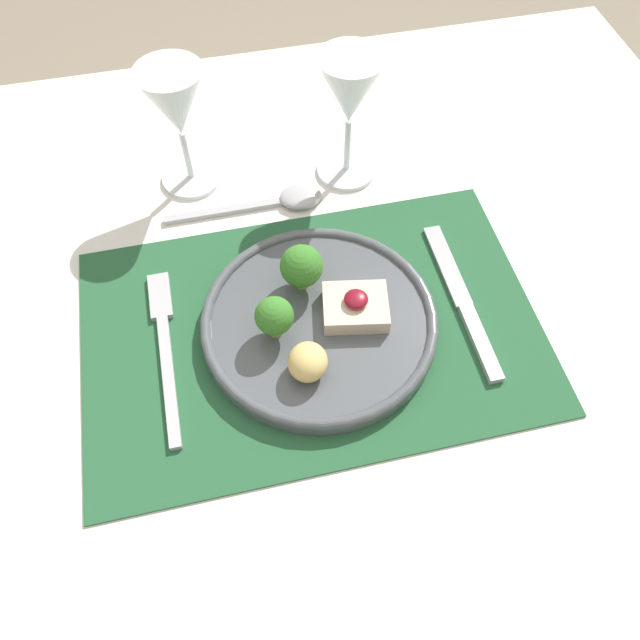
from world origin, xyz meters
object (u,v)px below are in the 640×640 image
Objects in this scene: spoon at (283,200)px; wine_glass_near at (350,97)px; dinner_plate at (319,322)px; knife at (466,309)px; wine_glass_far at (176,109)px; fork at (165,341)px.

wine_glass_near is (0.09, 0.04, 0.11)m from spoon.
knife is at bearing -4.12° from dinner_plate.
wine_glass_far is at bearing 144.21° from spoon.
wine_glass_far reaches higher than spoon.
fork is 1.00× the size of knife.
dinner_plate reaches higher than knife.
wine_glass_near reaches higher than fork.
spoon is 1.24× the size of wine_glass_far.
wine_glass_near reaches higher than wine_glass_far.
spoon is (-0.17, 0.21, 0.00)m from knife.
fork is 1.34× the size of wine_glass_far.
knife is 0.40m from wine_glass_far.
fork is 1.09× the size of spoon.
wine_glass_far is (-0.20, 0.03, -0.01)m from wine_glass_near.
spoon is at bearing 130.94° from knife.
knife is at bearing -45.27° from wine_glass_far.
dinner_plate is at bearing -67.52° from wine_glass_far.
dinner_plate is 1.53× the size of wine_glass_near.
knife reaches higher than fork.
fork is at bearing -136.10° from spoon.
knife is 0.28m from wine_glass_near.
wine_glass_far is at bearing 112.48° from dinner_plate.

